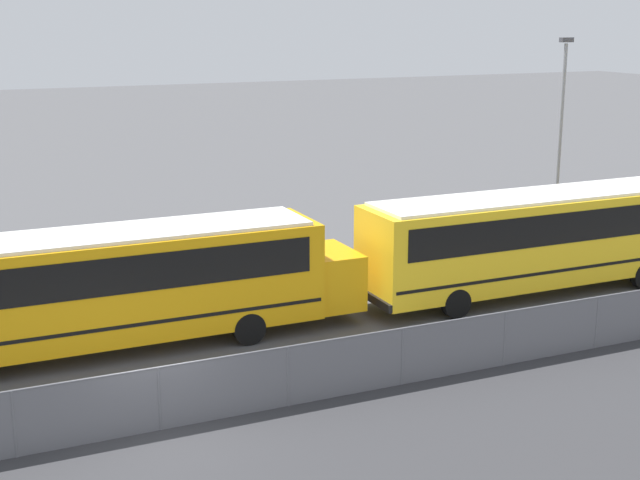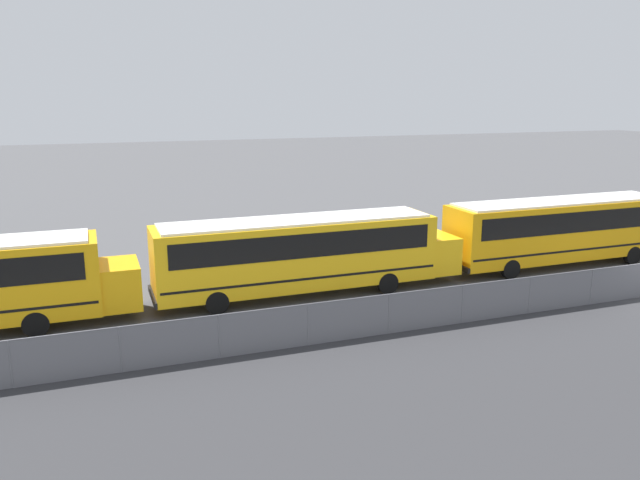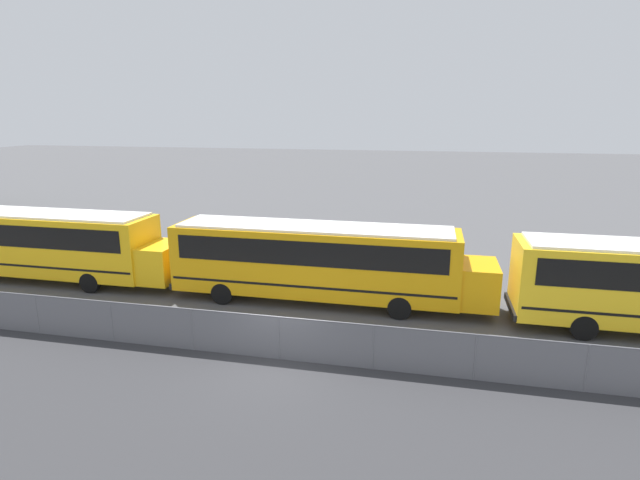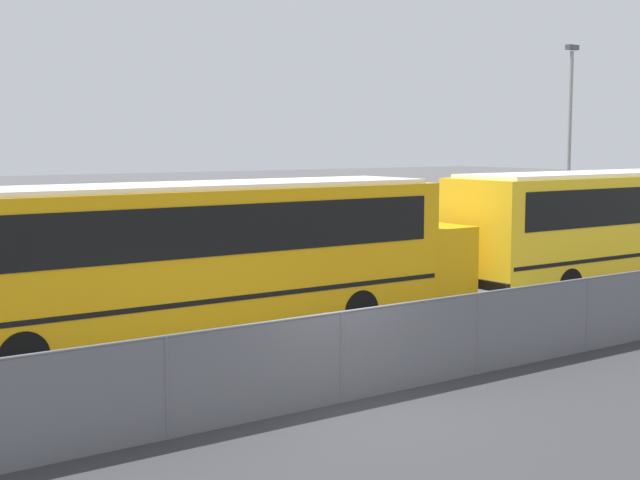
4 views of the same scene
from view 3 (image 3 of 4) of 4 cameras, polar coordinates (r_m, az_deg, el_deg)
name	(u,v)px [view 3 (image 3 of 4)]	position (r m, az deg, el deg)	size (l,w,h in m)	color
ground_plane	(280,359)	(17.01, -4.64, -13.41)	(200.00, 200.00, 0.00)	#4C4C4F
fence	(279,337)	(16.66, -4.69, -11.04)	(110.94, 0.07, 1.52)	#9EA0A5
school_bus_2	(40,240)	(27.56, -29.36, -0.02)	(13.61, 2.64, 3.35)	yellow
school_bus_3	(321,258)	(21.11, 0.09, -2.02)	(13.61, 2.64, 3.35)	orange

